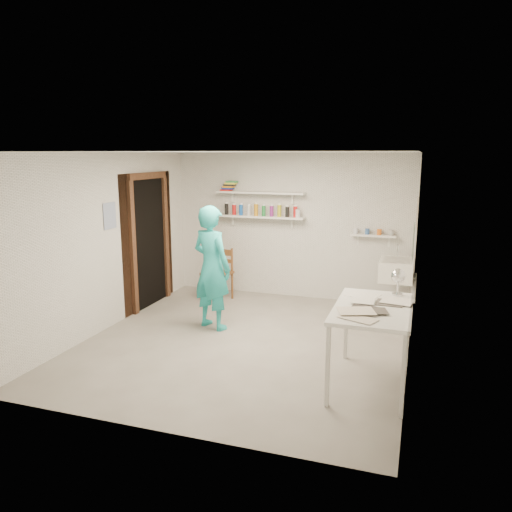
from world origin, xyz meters
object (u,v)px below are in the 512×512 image
(belfast_sink, at_px, (396,270))
(wooden_chair, at_px, (217,273))
(work_table, at_px, (371,346))
(man, at_px, (212,268))
(desk_lamp, at_px, (398,276))
(wall_clock, at_px, (212,244))

(belfast_sink, xyz_separation_m, wooden_chair, (-2.83, -0.08, -0.24))
(belfast_sink, bearing_deg, wooden_chair, -178.34)
(work_table, bearing_deg, man, 154.00)
(wooden_chair, bearing_deg, belfast_sink, 11.59)
(man, height_order, desk_lamp, man)
(wooden_chair, height_order, work_table, wooden_chair)
(wall_clock, bearing_deg, belfast_sink, 45.70)
(work_table, bearing_deg, belfast_sink, 87.42)
(desk_lamp, bearing_deg, man, 166.54)
(wooden_chair, bearing_deg, wall_clock, -60.40)
(man, distance_m, work_table, 2.56)
(belfast_sink, distance_m, work_table, 2.46)
(man, bearing_deg, wall_clock, -48.21)
(desk_lamp, bearing_deg, wall_clock, 162.64)
(wall_clock, height_order, work_table, wall_clock)
(work_table, distance_m, desk_lamp, 0.85)
(man, xyz_separation_m, desk_lamp, (2.48, -0.59, 0.22))
(man, height_order, wall_clock, man)
(belfast_sink, relative_size, wooden_chair, 0.66)
(wall_clock, xyz_separation_m, work_table, (2.34, -1.31, -0.71))
(belfast_sink, distance_m, wooden_chair, 2.84)
(wall_clock, relative_size, desk_lamp, 1.92)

